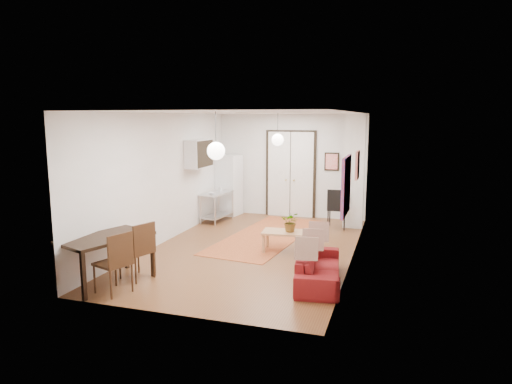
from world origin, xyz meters
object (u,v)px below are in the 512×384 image
(coffee_table, at_px, (286,234))
(dining_chair_near, at_px, (139,244))
(sofa, at_px, (318,267))
(kitchen_counter, at_px, (217,203))
(fridge, at_px, (229,185))
(dining_chair_far, at_px, (116,256))
(black_side_chair, at_px, (338,204))
(dining_table, at_px, (106,241))

(coffee_table, distance_m, dining_chair_near, 3.10)
(sofa, bearing_deg, coffee_table, 23.07)
(coffee_table, bearing_deg, kitchen_counter, 138.34)
(fridge, xyz_separation_m, dining_chair_near, (0.36, -5.38, -0.28))
(fridge, bearing_deg, kitchen_counter, -82.55)
(sofa, relative_size, coffee_table, 1.78)
(sofa, bearing_deg, dining_chair_far, 105.93)
(kitchen_counter, height_order, black_side_chair, black_side_chair)
(dining_chair_far, bearing_deg, kitchen_counter, -156.88)
(coffee_table, bearing_deg, dining_table, -132.36)
(coffee_table, height_order, dining_chair_far, dining_chair_far)
(sofa, height_order, kitchen_counter, kitchen_counter)
(dining_chair_near, bearing_deg, sofa, 121.30)
(kitchen_counter, relative_size, dining_table, 0.66)
(coffee_table, xyz_separation_m, kitchen_counter, (-2.47, 2.20, 0.12))
(fridge, distance_m, dining_chair_far, 6.10)
(dining_chair_far, bearing_deg, black_side_chair, 171.44)
(coffee_table, height_order, black_side_chair, black_side_chair)
(kitchen_counter, xyz_separation_m, fridge, (-0.00, 0.92, 0.37))
(fridge, bearing_deg, dining_chair_far, -79.15)
(dining_table, bearing_deg, dining_chair_near, 51.41)
(dining_chair_far, bearing_deg, fridge, -157.49)
(fridge, distance_m, black_side_chair, 3.29)
(coffee_table, distance_m, dining_table, 3.69)
(kitchen_counter, distance_m, fridge, 0.99)
(coffee_table, bearing_deg, dining_chair_far, -125.51)
(fridge, height_order, black_side_chair, fridge)
(coffee_table, distance_m, black_side_chair, 2.61)
(dining_chair_near, xyz_separation_m, dining_chair_far, (0.00, -0.70, 0.00))
(sofa, bearing_deg, dining_chair_near, 94.19)
(sofa, xyz_separation_m, kitchen_counter, (-3.43, 3.80, 0.23))
(coffee_table, relative_size, fridge, 0.60)
(fridge, relative_size, dining_table, 1.03)
(fridge, distance_m, dining_chair_near, 5.40)
(coffee_table, bearing_deg, dining_chair_near, -133.07)
(kitchen_counter, distance_m, dining_chair_far, 5.17)
(fridge, bearing_deg, black_side_chair, -3.63)
(dining_table, height_order, dining_chair_near, dining_chair_near)
(sofa, height_order, coffee_table, sofa)
(fridge, xyz_separation_m, dining_chair_far, (0.36, -6.08, -0.28))
(dining_chair_far, xyz_separation_m, black_side_chair, (2.86, 5.45, 0.01))
(kitchen_counter, bearing_deg, dining_chair_far, -77.99)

